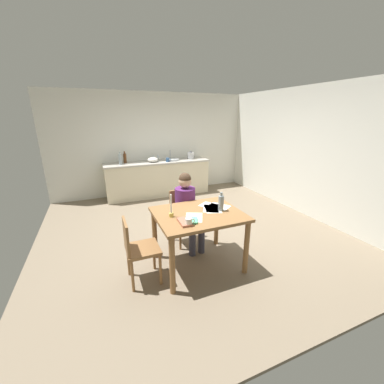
{
  "coord_description": "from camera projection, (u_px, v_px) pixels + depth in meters",
  "views": [
    {
      "loc": [
        -1.5,
        -3.68,
        2.03
      ],
      "look_at": [
        -0.1,
        -0.32,
        0.85
      ],
      "focal_mm": 22.15,
      "sensor_mm": 36.0,
      "label": 1
    }
  ],
  "objects": [
    {
      "name": "chair_side_empty",
      "position": [
        138.0,
        248.0,
        2.91
      ],
      "size": [
        0.4,
        0.4,
        0.86
      ],
      "color": "olive",
      "rests_on": "ground"
    },
    {
      "name": "paper_bill",
      "position": [
        213.0,
        209.0,
        3.27
      ],
      "size": [
        0.29,
        0.35,
        0.0
      ],
      "primitive_type": "cube",
      "rotation": [
        0.0,
        0.0,
        -0.32
      ],
      "color": "white",
      "rests_on": "dining_table"
    },
    {
      "name": "wine_bottle_on_table",
      "position": [
        221.0,
        203.0,
        3.19
      ],
      "size": [
        0.08,
        0.08,
        0.26
      ],
      "color": "#8C999E",
      "rests_on": "dining_table"
    },
    {
      "name": "wine_glass_near_sink",
      "position": [
        158.0,
        156.0,
        6.21
      ],
      "size": [
        0.07,
        0.07,
        0.15
      ],
      "color": "silver",
      "rests_on": "kitchen_counter"
    },
    {
      "name": "coffee_mug",
      "position": [
        189.0,
        222.0,
        2.77
      ],
      "size": [
        0.12,
        0.08,
        0.09
      ],
      "color": "white",
      "rests_on": "dining_table"
    },
    {
      "name": "wall_back",
      "position": [
        153.0,
        144.0,
        6.28
      ],
      "size": [
        5.2,
        0.12,
        2.6
      ],
      "primitive_type": "cube",
      "color": "silver",
      "rests_on": "ground"
    },
    {
      "name": "book_cookery",
      "position": [
        184.0,
        222.0,
        2.85
      ],
      "size": [
        0.14,
        0.27,
        0.03
      ],
      "primitive_type": "cube",
      "rotation": [
        0.0,
        0.0,
        -0.05
      ],
      "color": "#AA644C",
      "rests_on": "dining_table"
    },
    {
      "name": "chair_at_table",
      "position": [
        183.0,
        214.0,
        3.88
      ],
      "size": [
        0.44,
        0.44,
        0.87
      ],
      "color": "olive",
      "rests_on": "ground"
    },
    {
      "name": "ground_plane",
      "position": [
        190.0,
        231.0,
        4.41
      ],
      "size": [
        5.2,
        5.2,
        0.04
      ],
      "primitive_type": "cube",
      "color": "#7A6B56"
    },
    {
      "name": "bottle_vinegar",
      "position": [
        125.0,
        158.0,
        5.84
      ],
      "size": [
        0.08,
        0.08,
        0.29
      ],
      "color": "#593319",
      "rests_on": "kitchen_counter"
    },
    {
      "name": "person_seated",
      "position": [
        187.0,
        206.0,
        3.7
      ],
      "size": [
        0.36,
        0.61,
        1.19
      ],
      "color": "#592666",
      "rests_on": "ground"
    },
    {
      "name": "sink_unit",
      "position": [
        172.0,
        159.0,
        6.23
      ],
      "size": [
        0.36,
        0.36,
        0.24
      ],
      "color": "#B2B7BC",
      "rests_on": "kitchen_counter"
    },
    {
      "name": "paper_letter",
      "position": [
        211.0,
        206.0,
        3.39
      ],
      "size": [
        0.34,
        0.36,
        0.0
      ],
      "primitive_type": "cube",
      "rotation": [
        0.0,
        0.0,
        0.58
      ],
      "color": "white",
      "rests_on": "dining_table"
    },
    {
      "name": "kitchen_counter",
      "position": [
        158.0,
        178.0,
        6.23
      ],
      "size": [
        2.68,
        0.64,
        0.9
      ],
      "color": "beige",
      "rests_on": "ground"
    },
    {
      "name": "wall_right",
      "position": [
        305.0,
        152.0,
        4.95
      ],
      "size": [
        0.12,
        5.2,
        2.6
      ],
      "primitive_type": "cube",
      "color": "silver",
      "rests_on": "ground"
    },
    {
      "name": "bottle_oil",
      "position": [
        120.0,
        159.0,
        5.66
      ],
      "size": [
        0.07,
        0.07,
        0.31
      ],
      "color": "#8C999E",
      "rests_on": "kitchen_counter"
    },
    {
      "name": "teacup_on_counter",
      "position": [
        168.0,
        160.0,
        6.03
      ],
      "size": [
        0.13,
        0.09,
        0.1
      ],
      "color": "#33598C",
      "rests_on": "kitchen_counter"
    },
    {
      "name": "paper_receipt",
      "position": [
        219.0,
        206.0,
        3.37
      ],
      "size": [
        0.34,
        0.36,
        0.0
      ],
      "primitive_type": "cube",
      "rotation": [
        0.0,
        0.0,
        0.59
      ],
      "color": "white",
      "rests_on": "dining_table"
    },
    {
      "name": "candlestick",
      "position": [
        171.0,
        211.0,
        3.0
      ],
      "size": [
        0.06,
        0.06,
        0.3
      ],
      "color": "gold",
      "rests_on": "dining_table"
    },
    {
      "name": "wine_glass_by_kettle",
      "position": [
        153.0,
        156.0,
        6.17
      ],
      "size": [
        0.07,
        0.07,
        0.15
      ],
      "color": "silver",
      "rests_on": "kitchen_counter"
    },
    {
      "name": "stovetop_kettle",
      "position": [
        191.0,
        155.0,
        6.4
      ],
      "size": [
        0.18,
        0.18,
        0.22
      ],
      "color": "#B7BABF",
      "rests_on": "kitchen_counter"
    },
    {
      "name": "paper_envelope",
      "position": [
        211.0,
        208.0,
        3.29
      ],
      "size": [
        0.32,
        0.36,
        0.0
      ],
      "primitive_type": "cube",
      "rotation": [
        0.0,
        0.0,
        -0.49
      ],
      "color": "white",
      "rests_on": "dining_table"
    },
    {
      "name": "paper_notice",
      "position": [
        194.0,
        217.0,
        3.0
      ],
      "size": [
        0.32,
        0.36,
        0.0
      ],
      "primitive_type": "cube",
      "rotation": [
        0.0,
        0.0,
        -0.44
      ],
      "color": "white",
      "rests_on": "dining_table"
    },
    {
      "name": "mixing_bowl",
      "position": [
        153.0,
        160.0,
        5.98
      ],
      "size": [
        0.26,
        0.26,
        0.12
      ],
      "primitive_type": "ellipsoid",
      "color": "white",
      "rests_on": "kitchen_counter"
    },
    {
      "name": "book_magazine",
      "position": [
        192.0,
        221.0,
        2.89
      ],
      "size": [
        0.18,
        0.2,
        0.02
      ],
      "primitive_type": "cube",
      "rotation": [
        0.0,
        0.0,
        -0.41
      ],
      "color": "#54BB8B",
      "rests_on": "dining_table"
    },
    {
      "name": "dining_table",
      "position": [
        198.0,
        221.0,
        3.18
      ],
      "size": [
        1.14,
        0.94,
        0.79
      ],
      "color": "olive",
      "rests_on": "ground"
    }
  ]
}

